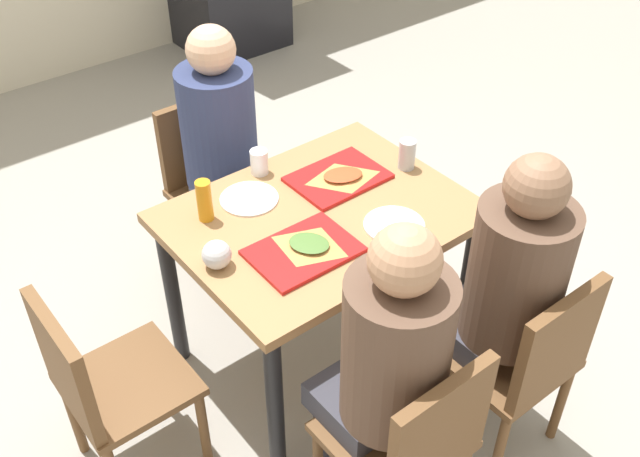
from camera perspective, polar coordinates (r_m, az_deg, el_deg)
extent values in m
cube|color=#9E998E|center=(3.21, 0.00, -9.66)|extent=(10.00, 10.00, 0.02)
cube|color=#9E7247|center=(2.70, 0.00, 0.92)|extent=(1.06, 0.82, 0.04)
cylinder|color=black|center=(2.57, -3.50, -13.62)|extent=(0.06, 0.06, 0.72)
cylinder|color=black|center=(3.02, 11.25, -4.60)|extent=(0.06, 0.06, 0.72)
cylinder|color=black|center=(3.00, -11.34, -5.01)|extent=(0.06, 0.06, 0.72)
cylinder|color=black|center=(3.39, 2.58, 1.73)|extent=(0.06, 0.06, 0.72)
cube|color=brown|center=(2.44, 5.66, -15.64)|extent=(0.40, 0.40, 0.03)
cube|color=brown|center=(2.20, 9.30, -15.25)|extent=(0.38, 0.04, 0.40)
cylinder|color=brown|center=(2.76, 5.58, -14.22)|extent=(0.04, 0.04, 0.40)
cube|color=brown|center=(2.71, 14.03, -9.61)|extent=(0.40, 0.40, 0.03)
cube|color=brown|center=(2.50, 17.92, -8.59)|extent=(0.38, 0.04, 0.40)
cylinder|color=brown|center=(2.85, 8.47, -12.24)|extent=(0.04, 0.04, 0.40)
cylinder|color=brown|center=(3.03, 13.07, -8.96)|extent=(0.04, 0.04, 0.40)
cylinder|color=brown|center=(2.73, 13.71, -16.40)|extent=(0.04, 0.04, 0.40)
cylinder|color=brown|center=(2.92, 18.15, -12.64)|extent=(0.04, 0.04, 0.40)
cube|color=brown|center=(3.37, -7.51, 2.42)|extent=(0.40, 0.40, 0.03)
cube|color=brown|center=(3.38, -9.44, 6.77)|extent=(0.38, 0.04, 0.40)
cylinder|color=brown|center=(3.46, -3.34, -0.73)|extent=(0.04, 0.04, 0.40)
cylinder|color=brown|center=(3.32, -8.11, -3.02)|extent=(0.04, 0.04, 0.40)
cylinder|color=brown|center=(3.68, -6.42, 1.91)|extent=(0.04, 0.04, 0.40)
cylinder|color=brown|center=(3.56, -10.99, -0.13)|extent=(0.04, 0.04, 0.40)
cube|color=brown|center=(2.64, -14.63, -11.54)|extent=(0.40, 0.40, 0.03)
cube|color=brown|center=(2.45, -19.21, -10.08)|extent=(0.04, 0.38, 0.40)
cylinder|color=brown|center=(2.94, -12.47, -10.71)|extent=(0.04, 0.04, 0.40)
cylinder|color=brown|center=(2.74, -9.00, -15.09)|extent=(0.04, 0.04, 0.40)
cylinder|color=brown|center=(2.88, -18.54, -13.60)|extent=(0.04, 0.04, 0.40)
cylinder|color=#383842|center=(2.67, 0.59, -15.93)|extent=(0.10, 0.10, 0.43)
cylinder|color=#383842|center=(2.73, 3.29, -14.22)|extent=(0.10, 0.10, 0.43)
cube|color=#383842|center=(2.44, 3.64, -12.85)|extent=(0.32, 0.28, 0.10)
cylinder|color=brown|center=(2.16, 5.91, -9.47)|extent=(0.32, 0.32, 0.52)
sphere|color=tan|center=(1.91, 6.59, -2.44)|extent=(0.20, 0.20, 0.20)
cylinder|color=#383842|center=(2.90, 8.92, -10.46)|extent=(0.10, 0.10, 0.43)
cylinder|color=#383842|center=(2.99, 11.10, -8.95)|extent=(0.10, 0.10, 0.43)
cube|color=#383842|center=(2.71, 12.17, -7.15)|extent=(0.32, 0.28, 0.10)
cylinder|color=brown|center=(2.46, 15.01, -3.49)|extent=(0.32, 0.32, 0.52)
sphere|color=#8C664C|center=(2.25, 16.45, 3.15)|extent=(0.20, 0.20, 0.20)
cylinder|color=#383842|center=(3.37, -3.99, -1.64)|extent=(0.10, 0.10, 0.43)
cylinder|color=#383842|center=(3.31, -6.26, -2.74)|extent=(0.10, 0.10, 0.43)
cube|color=#383842|center=(3.24, -6.37, 2.29)|extent=(0.32, 0.28, 0.10)
cylinder|color=navy|center=(3.15, -7.87, 7.76)|extent=(0.32, 0.32, 0.52)
sphere|color=#DBAD89|center=(2.99, -8.46, 13.53)|extent=(0.20, 0.20, 0.20)
cube|color=red|center=(2.51, -1.30, -1.76)|extent=(0.36, 0.26, 0.02)
cube|color=red|center=(2.86, 1.40, 3.96)|extent=(0.36, 0.26, 0.02)
cylinder|color=white|center=(2.76, -5.50, 2.31)|extent=(0.22, 0.22, 0.01)
cylinder|color=white|center=(2.64, 5.76, 0.28)|extent=(0.22, 0.22, 0.01)
pyramid|color=#C68C47|center=(2.51, -0.84, -1.31)|extent=(0.24, 0.26, 0.01)
ellipsoid|color=#4C7233|center=(2.50, -0.85, -1.13)|extent=(0.17, 0.18, 0.01)
pyramid|color=#C68C47|center=(2.84, 1.78, 4.02)|extent=(0.26, 0.22, 0.01)
ellipsoid|color=#B74723|center=(2.83, 1.79, 4.19)|extent=(0.18, 0.15, 0.01)
cylinder|color=white|center=(2.88, -4.74, 5.16)|extent=(0.07, 0.07, 0.10)
cylinder|color=white|center=(2.47, 5.51, -1.46)|extent=(0.07, 0.07, 0.10)
cylinder|color=#B7BCC6|center=(2.92, 6.76, 5.73)|extent=(0.07, 0.07, 0.12)
cylinder|color=orange|center=(2.65, -8.94, 2.15)|extent=(0.06, 0.06, 0.16)
sphere|color=silver|center=(2.45, -8.01, -2.02)|extent=(0.10, 0.10, 0.10)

